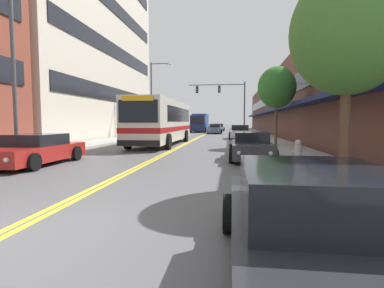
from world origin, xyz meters
TOP-DOWN VIEW (x-y plane):
  - ground_plane at (0.00, 37.00)m, footprint 240.00×240.00m
  - sidewalk_left at (-6.90, 37.00)m, footprint 2.81×106.00m
  - sidewalk_right at (6.90, 37.00)m, footprint 2.81×106.00m
  - centre_line at (0.00, 37.00)m, footprint 0.34×106.00m
  - storefront_row_right at (12.53, 37.00)m, footprint 9.10×68.00m
  - city_bus at (-1.65, 18.23)m, footprint 2.87×11.96m
  - car_red_parked_left_mid at (-4.34, 7.09)m, footprint 2.18×4.83m
  - car_champagne_parked_left_far at (-4.36, 28.44)m, footprint 2.09×4.26m
  - car_charcoal_parked_right_foreground at (4.42, -0.77)m, footprint 2.05×4.84m
  - car_dark_grey_parked_right_mid at (4.42, 9.79)m, footprint 2.00×4.13m
  - car_white_parked_right_far at (4.36, 26.36)m, footprint 2.16×4.52m
  - car_slate_blue_moving_lead at (1.19, 38.85)m, footprint 2.00×4.68m
  - car_beige_moving_second at (1.27, 51.14)m, footprint 1.99×4.75m
  - car_navy_moving_third at (0.70, 57.40)m, footprint 2.07×4.69m
  - box_truck at (-1.63, 44.97)m, footprint 2.60×7.67m
  - traffic_signal_mast at (2.69, 36.43)m, footprint 7.52×0.38m
  - street_lamp_left_near at (-4.99, 7.28)m, footprint 2.17×0.28m
  - street_lamp_left_far at (-4.99, 28.49)m, footprint 2.34×0.28m
  - street_tree_right_near at (6.42, 4.18)m, footprint 2.88×2.88m
  - street_tree_right_mid at (6.47, 16.57)m, footprint 2.50×2.50m
  - fire_hydrant at (5.95, 7.32)m, footprint 0.36×0.28m

SIDE VIEW (x-z plane):
  - ground_plane at x=0.00m, z-range 0.00..0.00m
  - centre_line at x=0.00m, z-range 0.00..0.01m
  - sidewalk_left at x=-6.90m, z-range 0.00..0.13m
  - sidewalk_right at x=6.90m, z-range 0.00..0.13m
  - car_charcoal_parked_right_foreground at x=4.42m, z-range -0.05..1.21m
  - car_red_parked_left_mid at x=-4.34m, z-range -0.04..1.20m
  - car_dark_grey_parked_right_mid at x=4.42m, z-range -0.04..1.21m
  - car_beige_moving_second at x=1.27m, z-range -0.05..1.23m
  - car_navy_moving_third at x=0.70m, z-range -0.05..1.24m
  - fire_hydrant at x=5.95m, z-range 0.13..1.08m
  - car_slate_blue_moving_lead at x=1.19m, z-range -0.05..1.30m
  - car_white_parked_right_far at x=4.36m, z-range -0.06..1.31m
  - car_champagne_parked_left_far at x=-4.36m, z-range -0.05..1.36m
  - box_truck at x=-1.63m, z-range 0.07..3.01m
  - city_bus at x=-1.65m, z-range 0.21..3.44m
  - storefront_row_right at x=12.53m, z-range 0.00..7.67m
  - street_tree_right_mid at x=6.47m, z-range 1.36..6.60m
  - street_tree_right_near at x=6.42m, z-range 1.26..6.72m
  - street_lamp_left_near at x=-4.99m, z-range 0.72..8.05m
  - street_lamp_left_far at x=-4.99m, z-range 0.76..8.95m
  - traffic_signal_mast at x=2.69m, z-range 1.52..8.49m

